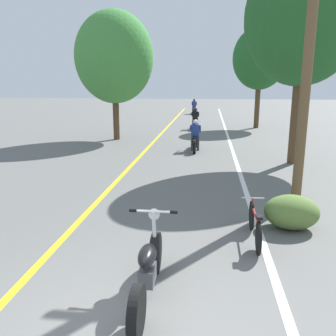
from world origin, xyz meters
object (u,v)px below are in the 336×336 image
Objects in this scene: motorcycle_rider_lead at (195,139)px; motorcycle_rider_mid at (195,121)px; motorcycle_foreground at (148,270)px; roadside_tree_left at (114,57)px; bicycle_parked at (255,225)px; roadside_tree_right_far at (260,58)px; motorcycle_rider_far at (194,108)px; utility_pole at (308,58)px; roadside_tree_right_near at (303,18)px.

motorcycle_rider_lead is 0.98× the size of motorcycle_rider_mid.
motorcycle_rider_lead reaches higher than motorcycle_foreground.
roadside_tree_left is 13.48m from bicycle_parked.
roadside_tree_right_far reaches higher than motorcycle_foreground.
roadside_tree_left is at bearing -143.76° from roadside_tree_right_far.
roadside_tree_right_far is at bearing -65.43° from motorcycle_rider_far.
motorcycle_rider_far reaches higher than bicycle_parked.
roadside_tree_left is at bearing 127.48° from utility_pole.
motorcycle_rider_mid is 1.26× the size of bicycle_parked.
roadside_tree_right_far is at bearing 36.24° from roadside_tree_left.
motorcycle_foreground is (3.98, -13.66, -3.67)m from roadside_tree_left.
roadside_tree_right_near is 3.70× the size of motorcycle_rider_far.
utility_pole is 3.18× the size of motorcycle_foreground.
utility_pole is 14.37m from motorcycle_rider_mid.
roadside_tree_right_far is (-0.00, 10.48, -0.66)m from roadside_tree_right_near.
roadside_tree_right_near reaches higher than roadside_tree_right_far.
roadside_tree_right_far is 17.97m from bicycle_parked.
roadside_tree_right_near is at bearing -67.13° from motorcycle_rider_mid.
roadside_tree_right_far is at bearing 66.41° from motorcycle_rider_lead.
roadside_tree_right_near reaches higher than bicycle_parked.
roadside_tree_right_near is at bearing 79.19° from utility_pole.
bicycle_parked is at bearing -80.71° from motorcycle_rider_lead.
motorcycle_foreground is 1.01× the size of motorcycle_rider_mid.
motorcycle_rider_lead is at bearing 113.32° from utility_pole.
roadside_tree_right_far is at bearing 78.77° from motorcycle_foreground.
roadside_tree_right_far is 2.98× the size of motorcycle_foreground.
motorcycle_foreground is at bearing -101.23° from roadside_tree_right_far.
motorcycle_rider_far is (-0.83, 18.13, 0.01)m from motorcycle_rider_lead.
motorcycle_rider_mid is at bearing 90.27° from motorcycle_foreground.
roadside_tree_right_near is at bearing -90.00° from roadside_tree_right_far.
motorcycle_rider_lead is at bearing -87.69° from motorcycle_rider_mid.
motorcycle_rider_lead is 9.15m from bicycle_parked.
motorcycle_rider_lead is at bearing -31.92° from roadside_tree_left.
utility_pole is 4.24m from bicycle_parked.
motorcycle_rider_far is (3.36, 15.52, -3.58)m from roadside_tree_left.
roadside_tree_left is 16.28m from motorcycle_rider_far.
bicycle_parked is (-1.33, -2.52, -3.14)m from utility_pole.
utility_pole is 25.09m from motorcycle_rider_far.
roadside_tree_left is at bearing -130.25° from motorcycle_rider_mid.
utility_pole is 0.92× the size of roadside_tree_right_near.
roadside_tree_left is 3.82× the size of bicycle_parked.
utility_pole is at bearing -66.68° from motorcycle_rider_lead.
motorcycle_foreground is (-3.01, -4.54, -3.03)m from utility_pole.
roadside_tree_left reaches higher than motorcycle_foreground.
utility_pole is at bearing -100.81° from roadside_tree_right_near.
motorcycle_rider_mid is (3.90, 4.60, -3.57)m from roadside_tree_left.
utility_pole is 14.91m from roadside_tree_right_far.
motorcycle_rider_far is at bearing 94.85° from bicycle_parked.
motorcycle_rider_far is at bearing 92.80° from motorcycle_rider_mid.
motorcycle_rider_lead is at bearing 88.94° from motorcycle_foreground.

